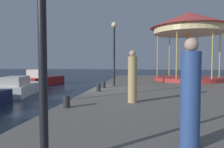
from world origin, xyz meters
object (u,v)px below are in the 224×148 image
lamp_post_mid_promenade (114,42)px  person_mid_promenade (132,78)px  bollard_south (98,87)px  motorboat_white (20,87)px  motorboat_red (42,79)px  person_near_carousel (190,96)px  bollard_center (103,85)px  bollard_north (66,102)px  carousel (188,29)px

lamp_post_mid_promenade → person_mid_promenade: lamp_post_mid_promenade is taller
bollard_south → person_mid_promenade: bearing=-55.5°
bollard_south → person_mid_promenade: size_ratio=0.20×
motorboat_white → person_mid_promenade: size_ratio=2.48×
motorboat_red → motorboat_white: motorboat_red is taller
motorboat_white → person_near_carousel: 13.89m
motorboat_white → person_mid_promenade: bearing=-35.3°
person_near_carousel → bollard_center: bearing=111.0°
motorboat_white → motorboat_red: bearing=104.5°
motorboat_red → person_mid_promenade: person_mid_promenade is taller
motorboat_red → lamp_post_mid_promenade: (8.69, -7.23, 3.00)m
bollard_north → person_mid_promenade: bearing=29.8°
bollard_north → person_mid_promenade: person_mid_promenade is taller
lamp_post_mid_promenade → person_mid_promenade: bearing=-74.8°
bollard_north → person_near_carousel: size_ratio=0.21×
carousel → bollard_north: size_ratio=15.70×
motorboat_white → person_mid_promenade: 10.39m
lamp_post_mid_promenade → bollard_south: (-0.48, -2.50, -2.60)m
bollard_north → bollard_center: bearing=87.8°
carousel → bollard_south: bearing=-128.8°
person_near_carousel → motorboat_red: bearing=124.5°
carousel → lamp_post_mid_promenade: size_ratio=1.54×
bollard_south → bollard_north: 4.01m
motorboat_white → bollard_center: motorboat_white is taller
carousel → person_near_carousel: size_ratio=3.26×
motorboat_red → carousel: 15.06m
carousel → person_mid_promenade: size_ratio=3.19×
motorboat_red → bollard_north: size_ratio=12.94×
carousel → lamp_post_mid_promenade: carousel is taller
lamp_post_mid_promenade → bollard_south: bearing=-100.9°
bollard_south → bollard_north: same height
bollard_north → motorboat_white: bearing=131.2°
motorboat_white → carousel: (12.51, 4.28, 4.54)m
lamp_post_mid_promenade → bollard_center: lamp_post_mid_promenade is taller
carousel → motorboat_white: bearing=-161.1°
person_near_carousel → person_mid_promenade: 4.15m
motorboat_white → person_near_carousel: (9.64, -9.93, 1.20)m
lamp_post_mid_promenade → bollard_center: size_ratio=10.17×
person_mid_promenade → bollard_south: bearing=124.5°
person_near_carousel → person_mid_promenade: person_mid_promenade is taller
carousel → bollard_south: 10.40m
motorboat_red → bollard_center: bearing=-45.4°
motorboat_white → person_near_carousel: size_ratio=2.53×
lamp_post_mid_promenade → bollard_south: size_ratio=10.17×
motorboat_white → lamp_post_mid_promenade: 7.67m
lamp_post_mid_promenade → bollard_south: 3.64m
motorboat_red → carousel: bearing=-9.0°
motorboat_red → person_near_carousel: person_near_carousel is taller
bollard_north → bollard_south: bearing=86.9°
bollard_south → bollard_center: 1.42m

